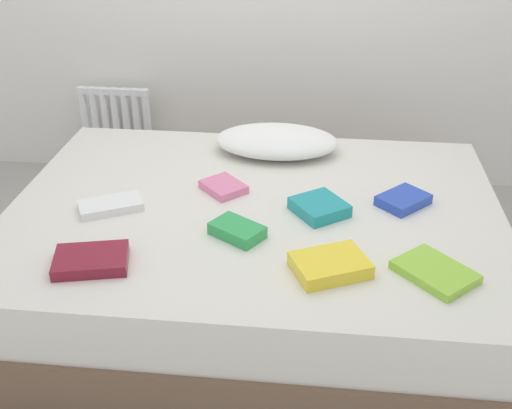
# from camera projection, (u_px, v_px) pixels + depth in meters

# --- Properties ---
(ground_plane) EXTENTS (8.00, 8.00, 0.00)m
(ground_plane) POSITION_uv_depth(u_px,v_px,m) (255.00, 306.00, 2.74)
(ground_plane) COLOR #9E998E
(bed) EXTENTS (2.00, 1.50, 0.50)m
(bed) POSITION_uv_depth(u_px,v_px,m) (255.00, 259.00, 2.62)
(bed) COLOR brown
(bed) RESTS_ON ground
(radiator) EXTENTS (0.42, 0.04, 0.47)m
(radiator) POSITION_uv_depth(u_px,v_px,m) (117.00, 126.00, 3.72)
(radiator) COLOR white
(radiator) RESTS_ON ground
(pillow) EXTENTS (0.57, 0.36, 0.12)m
(pillow) POSITION_uv_depth(u_px,v_px,m) (277.00, 141.00, 2.93)
(pillow) COLOR white
(pillow) RESTS_ON bed
(textbook_green) EXTENTS (0.22, 0.20, 0.05)m
(textbook_green) POSITION_uv_depth(u_px,v_px,m) (237.00, 230.00, 2.29)
(textbook_green) COLOR green
(textbook_green) RESTS_ON bed
(textbook_lime) EXTENTS (0.30, 0.30, 0.03)m
(textbook_lime) POSITION_uv_depth(u_px,v_px,m) (435.00, 272.00, 2.08)
(textbook_lime) COLOR #8CC638
(textbook_lime) RESTS_ON bed
(textbook_white) EXTENTS (0.27, 0.22, 0.03)m
(textbook_white) POSITION_uv_depth(u_px,v_px,m) (111.00, 206.00, 2.47)
(textbook_white) COLOR white
(textbook_white) RESTS_ON bed
(textbook_pink) EXTENTS (0.22, 0.22, 0.03)m
(textbook_pink) POSITION_uv_depth(u_px,v_px,m) (223.00, 187.00, 2.61)
(textbook_pink) COLOR pink
(textbook_pink) RESTS_ON bed
(textbook_maroon) EXTENTS (0.28, 0.23, 0.04)m
(textbook_maroon) POSITION_uv_depth(u_px,v_px,m) (91.00, 260.00, 2.13)
(textbook_maroon) COLOR maroon
(textbook_maroon) RESTS_ON bed
(textbook_teal) EXTENTS (0.26, 0.26, 0.05)m
(textbook_teal) POSITION_uv_depth(u_px,v_px,m) (319.00, 207.00, 2.44)
(textbook_teal) COLOR teal
(textbook_teal) RESTS_ON bed
(textbook_blue) EXTENTS (0.24, 0.24, 0.04)m
(textbook_blue) POSITION_uv_depth(u_px,v_px,m) (403.00, 200.00, 2.50)
(textbook_blue) COLOR #2847B7
(textbook_blue) RESTS_ON bed
(textbook_yellow) EXTENTS (0.29, 0.26, 0.05)m
(textbook_yellow) POSITION_uv_depth(u_px,v_px,m) (330.00, 265.00, 2.09)
(textbook_yellow) COLOR yellow
(textbook_yellow) RESTS_ON bed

